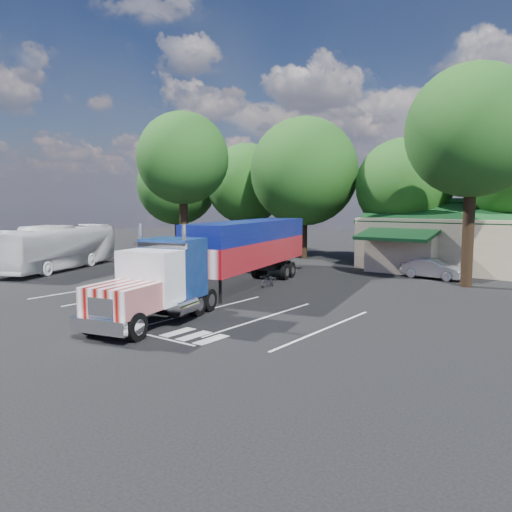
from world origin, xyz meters
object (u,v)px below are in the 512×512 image
Objects in this scene: tour_bus at (58,247)px; silver_sedan at (433,269)px; semi_truck at (231,252)px; bicycle at (269,280)px; woman at (186,288)px.

silver_sedan is (24.85, 12.69, -1.04)m from tour_bus.
semi_truck is 4.88× the size of silver_sedan.
silver_sedan is (7.48, 12.63, -1.73)m from semi_truck.
semi_truck is at bearing -101.90° from bicycle.
bicycle is at bearing 147.97° from silver_sedan.
semi_truck is 17.38m from tour_bus.
woman reaches higher than bicycle.
woman is at bearing -95.67° from bicycle.
woman is at bearing 160.82° from silver_sedan.
semi_truck is 1.65× the size of tour_bus.
semi_truck is 12.80× the size of bicycle.
bicycle is at bearing -13.40° from tour_bus.
woman is 7.02m from bicycle.
bicycle is 0.38× the size of silver_sedan.
tour_bus reaches higher than bicycle.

